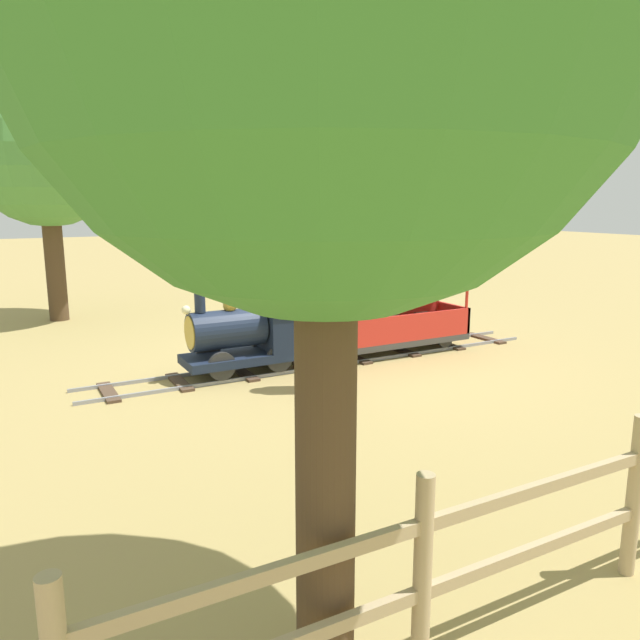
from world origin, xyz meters
TOP-DOWN VIEW (x-y plane):
  - ground_plane at (0.00, 0.00)m, footprint 60.00×60.00m
  - track at (0.00, 0.21)m, footprint 0.71×6.05m
  - locomotive at (0.00, 1.25)m, footprint 0.67×1.45m
  - passenger_car at (0.00, -0.69)m, footprint 0.77×2.35m
  - conductor_person at (-1.00, 0.72)m, footprint 0.30×0.30m
  - park_bench at (2.40, -0.30)m, footprint 1.36×0.85m
  - oak_tree_far at (4.57, 2.90)m, footprint 2.50×2.50m

SIDE VIEW (x-z plane):
  - ground_plane at x=0.00m, z-range 0.00..0.00m
  - track at x=0.00m, z-range 0.00..0.04m
  - park_bench at x=2.40m, z-range 0.01..0.83m
  - passenger_car at x=0.00m, z-range -0.06..0.91m
  - locomotive at x=0.00m, z-range 0.00..0.97m
  - conductor_person at x=-1.00m, z-range 0.15..1.77m
  - oak_tree_far at x=4.57m, z-range 0.76..4.83m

